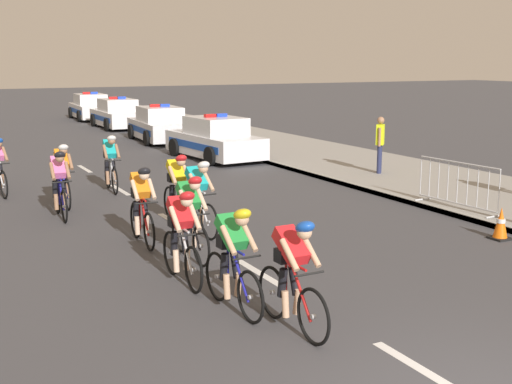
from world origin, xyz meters
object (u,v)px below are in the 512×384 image
at_px(cyclist_second, 233,257).
at_px(police_car_third, 117,115).
at_px(cyclist_eighth, 63,174).
at_px(spectator_closest, 380,141).
at_px(cyclist_tenth, 111,162).
at_px(police_car_nearest, 215,140).
at_px(police_car_furthest, 90,108).
at_px(cyclist_seventh, 177,188).
at_px(cyclist_fifth, 142,204).
at_px(police_car_second, 160,126).
at_px(crowd_barrier_rear, 457,186).
at_px(traffic_cone_near, 501,224).
at_px(cyclist_lead, 293,273).
at_px(cyclist_fourth, 190,216).
at_px(cyclist_sixth, 198,196).
at_px(cyclist_ninth, 60,183).
at_px(cyclist_third, 182,235).

bearing_deg(cyclist_second, police_car_third, 77.41).
height_order(cyclist_eighth, spectator_closest, spectator_closest).
distance_m(cyclist_tenth, police_car_nearest, 6.42).
relative_size(cyclist_eighth, police_car_furthest, 0.39).
relative_size(cyclist_seventh, cyclist_tenth, 1.00).
bearing_deg(police_car_third, spectator_closest, -80.92).
xyz_separation_m(police_car_nearest, spectator_closest, (2.84, -5.64, 0.40)).
bearing_deg(cyclist_fifth, cyclist_second, -89.44).
xyz_separation_m(cyclist_eighth, police_car_second, (6.37, 11.24, -0.11)).
distance_m(crowd_barrier_rear, traffic_cone_near, 2.28).
relative_size(cyclist_tenth, spectator_closest, 1.03).
height_order(cyclist_lead, cyclist_seventh, same).
height_order(cyclist_fourth, cyclist_seventh, same).
xyz_separation_m(cyclist_eighth, crowd_barrier_rear, (7.78, -4.87, -0.14)).
relative_size(cyclist_tenth, crowd_barrier_rear, 0.74).
distance_m(cyclist_fourth, cyclist_tenth, 6.73).
relative_size(cyclist_fourth, crowd_barrier_rear, 0.74).
bearing_deg(cyclist_fourth, cyclist_tenth, 86.11).
bearing_deg(cyclist_sixth, police_car_nearest, 64.18).
relative_size(cyclist_lead, cyclist_fourth, 1.00).
distance_m(cyclist_seventh, police_car_third, 21.01).
height_order(cyclist_eighth, police_car_furthest, police_car_furthest).
xyz_separation_m(police_car_furthest, spectator_closest, (2.84, -23.35, 0.40)).
bearing_deg(cyclist_second, cyclist_tenth, 84.71).
bearing_deg(police_car_furthest, police_car_second, -90.00).
distance_m(cyclist_second, cyclist_sixth, 4.28).
bearing_deg(cyclist_eighth, cyclist_fourth, -79.02).
height_order(cyclist_seventh, police_car_second, police_car_second).
distance_m(cyclist_lead, cyclist_eighth, 9.05).
bearing_deg(police_car_nearest, cyclist_lead, -110.28).
bearing_deg(cyclist_second, cyclist_fourth, 81.13).
bearing_deg(spectator_closest, cyclist_ninth, -173.76).
bearing_deg(cyclist_tenth, spectator_closest, -10.73).
bearing_deg(police_car_furthest, cyclist_ninth, -105.34).
bearing_deg(cyclist_seventh, spectator_closest, 20.09).
xyz_separation_m(cyclist_seventh, traffic_cone_near, (5.13, -4.08, -0.48)).
relative_size(cyclist_ninth, crowd_barrier_rear, 0.74).
height_order(cyclist_sixth, traffic_cone_near, cyclist_sixth).
xyz_separation_m(cyclist_ninth, traffic_cone_near, (7.25, -5.76, -0.48)).
xyz_separation_m(cyclist_third, police_car_nearest, (5.93, 12.06, -0.11)).
xyz_separation_m(cyclist_third, cyclist_sixth, (1.38, 2.66, 0.00)).
relative_size(police_car_third, traffic_cone_near, 6.90).
xyz_separation_m(cyclist_third, spectator_closest, (8.77, 6.42, 0.30)).
relative_size(police_car_nearest, traffic_cone_near, 7.07).
height_order(cyclist_tenth, spectator_closest, spectator_closest).
bearing_deg(police_car_third, cyclist_lead, -101.36).
bearing_deg(police_car_nearest, police_car_second, 90.03).
distance_m(cyclist_second, cyclist_eighth, 8.05).
height_order(cyclist_third, police_car_second, police_car_second).
bearing_deg(cyclist_seventh, traffic_cone_near, -38.49).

